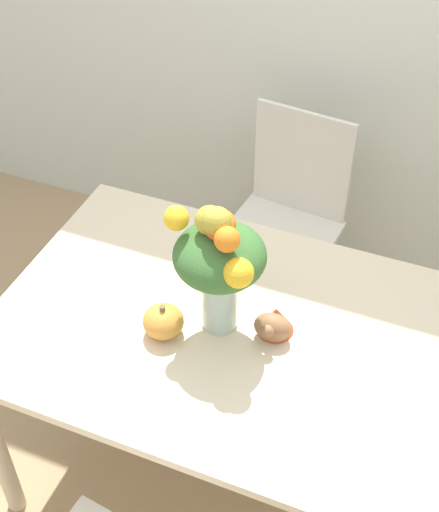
{
  "coord_description": "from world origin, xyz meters",
  "views": [
    {
      "loc": [
        0.5,
        -1.28,
        2.28
      ],
      "look_at": [
        -0.02,
        -0.0,
        1.02
      ],
      "focal_mm": 50.0,
      "sensor_mm": 36.0,
      "label": 1
    }
  ],
  "objects": [
    {
      "name": "ground_plane",
      "position": [
        0.0,
        0.0,
        0.0
      ],
      "size": [
        12.0,
        12.0,
        0.0
      ],
      "primitive_type": "plane",
      "color": "tan"
    },
    {
      "name": "dining_table",
      "position": [
        0.0,
        0.0,
        0.66
      ],
      "size": [
        1.33,
        0.92,
        0.75
      ],
      "color": "beige",
      "rests_on": "ground_plane"
    },
    {
      "name": "flower_vase",
      "position": [
        -0.02,
        -0.01,
        1.0
      ],
      "size": [
        0.27,
        0.25,
        0.43
      ],
      "color": "#B2CCBC",
      "rests_on": "dining_table"
    },
    {
      "name": "pumpkin",
      "position": [
        -0.15,
        -0.09,
        0.8
      ],
      "size": [
        0.12,
        0.12,
        0.11
      ],
      "color": "gold",
      "rests_on": "dining_table"
    },
    {
      "name": "turkey_figurine",
      "position": [
        0.14,
        0.02,
        0.8
      ],
      "size": [
        0.11,
        0.14,
        0.09
      ],
      "color": "#936642",
      "rests_on": "dining_table"
    },
    {
      "name": "dining_chair_near_window",
      "position": [
        -0.08,
        0.84,
        0.47
      ],
      "size": [
        0.46,
        0.46,
        0.9
      ],
      "rotation": [
        0.0,
        0.0,
        -0.11
      ],
      "color": "silver",
      "rests_on": "ground_plane"
    }
  ]
}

